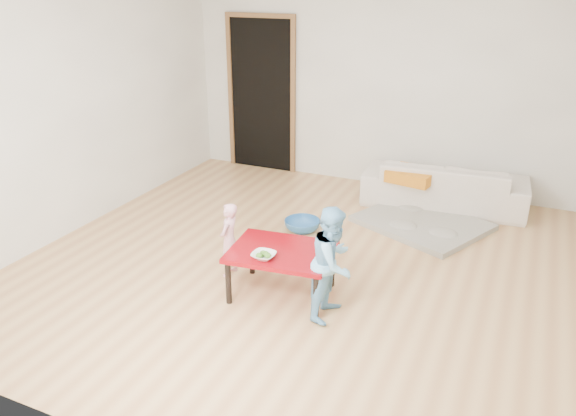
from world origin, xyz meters
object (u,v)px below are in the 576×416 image
Objects in this scene: basin at (302,225)px; red_table at (282,272)px; child_pink at (229,240)px; bowl at (264,256)px; child_blue at (333,263)px; sofa at (444,184)px.

red_table is at bearing -74.83° from basin.
basin is at bearing 163.49° from child_pink.
basin is at bearing 100.63° from bowl.
bowl is 0.58m from child_blue.
child_pink reaches higher than sofa.
basin is at bearing 105.17° from red_table.
bowl is at bearing 66.44° from sofa.
child_blue is 1.68m from basin.
child_blue reaches higher than sofa.
child_blue reaches higher than bowl.
sofa is at bearing 46.92° from basin.
child_pink reaches higher than basin.
child_blue is (0.50, -0.11, 0.26)m from red_table.
child_blue reaches higher than child_pink.
red_table is 1.33m from basin.
child_blue is at bearing 8.51° from bowl.
bowl reaches higher than basin.
sofa is 2.78m from red_table.
red_table is 1.22× the size of child_pink.
bowl is at bearing -79.37° from basin.
child_blue is at bearing -58.62° from basin.
sofa is 2.78m from child_blue.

